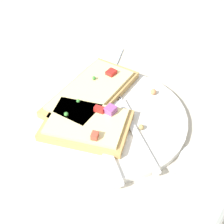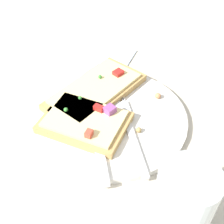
{
  "view_description": "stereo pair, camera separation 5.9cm",
  "coord_description": "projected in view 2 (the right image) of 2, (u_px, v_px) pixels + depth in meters",
  "views": [
    {
      "loc": [
        0.1,
        -0.41,
        0.43
      ],
      "look_at": [
        0.0,
        0.0,
        0.02
      ],
      "focal_mm": 50.0,
      "sensor_mm": 36.0,
      "label": 1
    },
    {
      "loc": [
        0.16,
        -0.39,
        0.43
      ],
      "look_at": [
        0.0,
        0.0,
        0.02
      ],
      "focal_mm": 50.0,
      "sensor_mm": 36.0,
      "label": 2
    }
  ],
  "objects": [
    {
      "name": "pizza_slice_main",
      "position": [
        96.0,
        91.0,
        0.63
      ],
      "size": [
        0.16,
        0.23,
        0.03
      ],
      "rotation": [
        0.0,
        0.0,
        4.4
      ],
      "color": "tan",
      "rests_on": "plate"
    },
    {
      "name": "plate",
      "position": [
        112.0,
        118.0,
        0.6
      ],
      "size": [
        0.29,
        0.29,
        0.01
      ],
      "color": "silver",
      "rests_on": "ground"
    },
    {
      "name": "crumb_scatter",
      "position": [
        133.0,
        111.0,
        0.6
      ],
      "size": [
        0.16,
        0.12,
        0.01
      ],
      "color": "#C68849",
      "rests_on": "plate"
    },
    {
      "name": "knife",
      "position": [
        98.0,
        145.0,
        0.54
      ],
      "size": [
        0.12,
        0.18,
        0.01
      ],
      "rotation": [
        0.0,
        0.0,
        8.4
      ],
      "color": "silver",
      "rests_on": "plate"
    },
    {
      "name": "pizza_slice_corner",
      "position": [
        85.0,
        121.0,
        0.57
      ],
      "size": [
        0.16,
        0.11,
        0.03
      ],
      "rotation": [
        0.0,
        0.0,
        3.12
      ],
      "color": "tan",
      "rests_on": "plate"
    },
    {
      "name": "napkin",
      "position": [
        105.0,
        53.0,
        0.76
      ],
      "size": [
        0.14,
        0.08,
        0.01
      ],
      "color": "silver",
      "rests_on": "ground"
    },
    {
      "name": "fork",
      "position": [
        128.0,
        125.0,
        0.57
      ],
      "size": [
        0.13,
        0.19,
        0.01
      ],
      "rotation": [
        0.0,
        0.0,
        8.44
      ],
      "color": "silver",
      "rests_on": "plate"
    },
    {
      "name": "ground_plane",
      "position": [
        112.0,
        120.0,
        0.6
      ],
      "size": [
        4.0,
        4.0,
        0.0
      ],
      "primitive_type": "plane",
      "color": "#BCB29E"
    },
    {
      "name": "drinking_glass",
      "position": [
        185.0,
        200.0,
        0.42
      ],
      "size": [
        0.08,
        0.08,
        0.11
      ],
      "color": "silver",
      "rests_on": "ground"
    }
  ]
}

